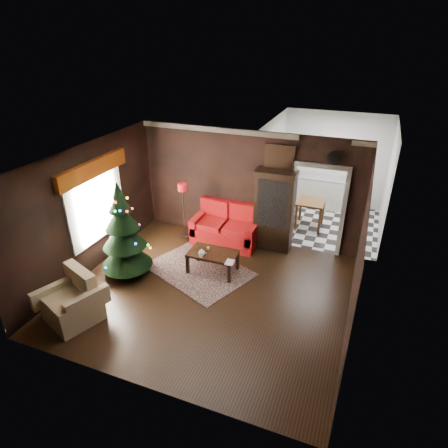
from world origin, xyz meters
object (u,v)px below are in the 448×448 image
at_px(coffee_table, 213,262).
at_px(teapot, 202,253).
at_px(curio_cabinet, 274,212).
at_px(floor_lamp, 184,210).
at_px(kitchen_table, 310,214).
at_px(armchair, 71,299).
at_px(loveseat, 226,225).
at_px(wall_clock, 335,157).
at_px(christmas_tree, 123,232).

relative_size(coffee_table, teapot, 6.45).
bearing_deg(curio_cabinet, floor_lamp, -168.44).
distance_m(floor_lamp, teapot, 1.70).
xyz_separation_m(teapot, kitchen_table, (1.77, 3.17, -0.19)).
bearing_deg(teapot, armchair, -126.69).
bearing_deg(loveseat, curio_cabinet, 10.83).
bearing_deg(floor_lamp, coffee_table, -41.11).
distance_m(armchair, wall_clock, 6.01).
distance_m(loveseat, curio_cabinet, 1.25).
distance_m(coffee_table, wall_clock, 3.47).
distance_m(floor_lamp, coffee_table, 1.74).
xyz_separation_m(christmas_tree, teapot, (1.55, 0.54, -0.48)).
xyz_separation_m(loveseat, teapot, (0.03, -1.52, 0.07)).
height_order(floor_lamp, armchair, floor_lamp).
distance_m(christmas_tree, armchair, 1.75).
relative_size(coffee_table, wall_clock, 3.31).
height_order(floor_lamp, coffee_table, floor_lamp).
bearing_deg(christmas_tree, curio_cabinet, 40.52).
bearing_deg(coffee_table, wall_clock, 38.44).
bearing_deg(curio_cabinet, coffee_table, -121.90).
xyz_separation_m(coffee_table, wall_clock, (2.15, 1.71, 2.13)).
bearing_deg(wall_clock, armchair, -133.89).
relative_size(loveseat, floor_lamp, 1.20).
height_order(floor_lamp, kitchen_table, floor_lamp).
height_order(armchair, kitchen_table, armchair).
distance_m(christmas_tree, wall_clock, 4.77).
height_order(curio_cabinet, coffee_table, curio_cabinet).
xyz_separation_m(floor_lamp, wall_clock, (3.39, 0.63, 1.55)).
height_order(loveseat, teapot, loveseat).
xyz_separation_m(wall_clock, kitchen_table, (-0.55, 1.25, -2.00)).
xyz_separation_m(teapot, wall_clock, (2.32, 1.92, 1.81)).
bearing_deg(wall_clock, curio_cabinet, -171.47).
height_order(christmas_tree, teapot, christmas_tree).
xyz_separation_m(loveseat, coffee_table, (0.20, -1.31, -0.25)).
bearing_deg(teapot, wall_clock, 39.61).
height_order(wall_clock, kitchen_table, wall_clock).
bearing_deg(floor_lamp, teapot, -50.44).
bearing_deg(armchair, coffee_table, 74.31).
distance_m(curio_cabinet, coffee_table, 1.93).
height_order(loveseat, floor_lamp, floor_lamp).
bearing_deg(christmas_tree, kitchen_table, 48.19).
xyz_separation_m(curio_cabinet, christmas_tree, (-2.67, -2.28, 0.10)).
bearing_deg(wall_clock, teapot, -140.39).
xyz_separation_m(curio_cabinet, teapot, (-1.12, -1.74, -0.38)).
height_order(christmas_tree, coffee_table, christmas_tree).
xyz_separation_m(floor_lamp, teapot, (1.07, -1.29, -0.26)).
height_order(loveseat, christmas_tree, christmas_tree).
height_order(coffee_table, kitchen_table, kitchen_table).
distance_m(curio_cabinet, teapot, 2.10).
relative_size(loveseat, kitchen_table, 2.27).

